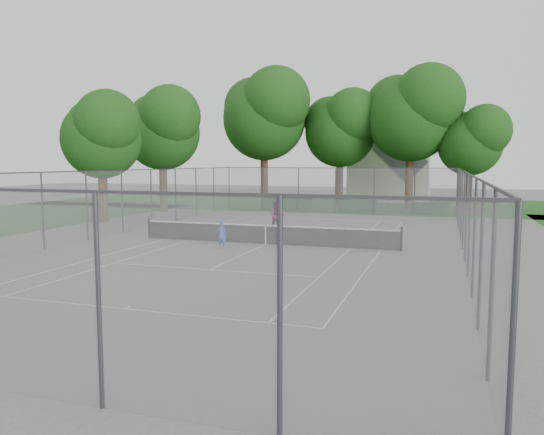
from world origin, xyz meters
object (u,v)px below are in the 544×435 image
(tennis_net, at_px, (266,234))
(house, at_px, (390,162))
(girl_player, at_px, (222,235))
(woman_player, at_px, (277,216))

(tennis_net, xyz_separation_m, house, (2.75, 31.28, 3.41))
(house, bearing_deg, tennis_net, -95.02)
(tennis_net, xyz_separation_m, girl_player, (-1.58, -1.64, 0.10))
(woman_player, bearing_deg, house, 59.20)
(woman_player, bearing_deg, girl_player, -120.10)
(tennis_net, xyz_separation_m, woman_player, (-0.83, 4.48, 0.38))
(tennis_net, relative_size, girl_player, 10.54)
(girl_player, distance_m, woman_player, 6.17)
(house, height_order, girl_player, house)
(house, xyz_separation_m, woman_player, (-3.58, -26.80, -3.03))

